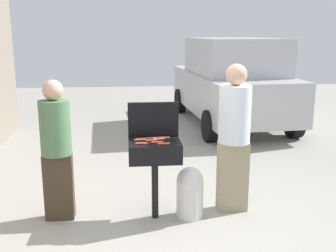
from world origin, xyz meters
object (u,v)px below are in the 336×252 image
at_px(hot_dog_6, 142,139).
at_px(propane_tank, 190,191).
at_px(hot_dog_2, 151,141).
at_px(person_right, 234,133).
at_px(hot_dog_7, 159,139).
at_px(hot_dog_5, 157,142).
at_px(hot_dog_1, 152,138).
at_px(person_left, 56,146).
at_px(hot_dog_0, 141,144).
at_px(hot_dog_3, 164,144).
at_px(parked_minivan, 231,81).
at_px(hot_dog_8, 164,138).
at_px(bbq_grill, 155,154).
at_px(hot_dog_4, 140,140).

xyz_separation_m(hot_dog_6, propane_tank, (0.56, -0.11, -0.63)).
xyz_separation_m(hot_dog_2, person_right, (1.00, 0.12, 0.03)).
bearing_deg(hot_dog_7, hot_dog_5, -101.11).
xyz_separation_m(hot_dog_1, hot_dog_5, (0.05, -0.18, 0.00)).
bearing_deg(person_left, hot_dog_7, -0.13).
xyz_separation_m(hot_dog_0, propane_tank, (0.57, 0.09, -0.63)).
bearing_deg(hot_dog_3, hot_dog_5, 133.12).
distance_m(hot_dog_3, person_left, 1.24).
bearing_deg(hot_dog_6, parked_minivan, 64.49).
bearing_deg(hot_dog_2, parked_minivan, 65.91).
distance_m(hot_dog_1, hot_dog_7, 0.09).
bearing_deg(hot_dog_8, bbq_grill, -136.20).
height_order(hot_dog_4, propane_tank, hot_dog_4).
bearing_deg(hot_dog_4, person_left, 177.63).
bearing_deg(propane_tank, hot_dog_4, 173.15).
relative_size(hot_dog_2, parked_minivan, 0.03).
relative_size(hot_dog_6, hot_dog_7, 1.00).
xyz_separation_m(hot_dog_2, propane_tank, (0.45, -0.03, -0.63)).
bearing_deg(hot_dog_5, parked_minivan, 66.87).
distance_m(person_left, parked_minivan, 5.78).
bearing_deg(person_right, hot_dog_3, 5.27).
xyz_separation_m(hot_dog_2, hot_dog_7, (0.09, 0.05, 0.00)).
relative_size(hot_dog_2, hot_dog_5, 1.00).
height_order(hot_dog_7, person_right, person_right).
relative_size(bbq_grill, hot_dog_1, 7.20).
bearing_deg(hot_dog_3, hot_dog_7, 101.40).
bearing_deg(hot_dog_2, hot_dog_5, -51.36).
bearing_deg(person_left, hot_dog_0, -10.21).
bearing_deg(hot_dog_2, hot_dog_4, 162.22).
bearing_deg(hot_dog_1, hot_dog_4, -157.83).
bearing_deg(hot_dog_8, person_right, 1.29).
xyz_separation_m(hot_dog_4, hot_dog_7, (0.22, 0.01, 0.00)).
relative_size(hot_dog_1, parked_minivan, 0.03).
relative_size(person_left, person_right, 0.91).
height_order(hot_dog_6, person_left, person_left).
bearing_deg(person_right, hot_dog_2, -5.00).
bearing_deg(person_right, bbq_grill, -4.22).
xyz_separation_m(hot_dog_7, parked_minivan, (2.08, 4.80, 0.08)).
relative_size(hot_dog_0, parked_minivan, 0.03).
xyz_separation_m(bbq_grill, hot_dog_5, (0.03, -0.07, 0.16)).
relative_size(bbq_grill, hot_dog_8, 7.20).
height_order(hot_dog_1, hot_dog_8, same).
xyz_separation_m(hot_dog_4, parked_minivan, (2.30, 4.81, 0.08)).
bearing_deg(hot_dog_4, hot_dog_1, 22.17).
bearing_deg(bbq_grill, hot_dog_2, 166.35).
height_order(bbq_grill, hot_dog_0, hot_dog_0).
bearing_deg(bbq_grill, hot_dog_5, -69.28).
xyz_separation_m(hot_dog_3, hot_dog_6, (-0.24, 0.23, 0.00)).
height_order(hot_dog_2, person_right, person_right).
bearing_deg(person_right, hot_dog_5, 0.13).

